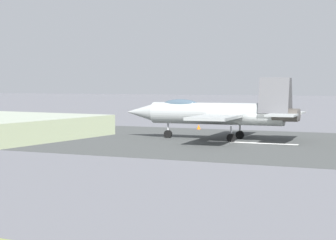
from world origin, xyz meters
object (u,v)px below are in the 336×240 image
fighter_jet (216,113)px  marker_cone_far (50,122)px  crew_person (11,133)px  marker_cone_mid (199,127)px

fighter_jet → marker_cone_far: fighter_jet is taller
crew_person → marker_cone_far: bearing=-63.0°
crew_person → marker_cone_mid: crew_person is taller
crew_person → marker_cone_mid: (-9.66, -20.26, -0.55)m
fighter_jet → crew_person: fighter_jet is taller
crew_person → marker_cone_far: 22.75m
fighter_jet → marker_cone_far: size_ratio=30.32×
fighter_jet → crew_person: (15.34, 9.70, -1.63)m
marker_cone_mid → fighter_jet: bearing=118.3°
fighter_jet → marker_cone_mid: (5.68, -10.56, -2.18)m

